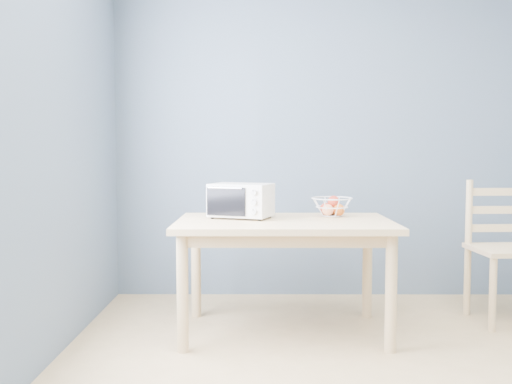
{
  "coord_description": "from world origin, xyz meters",
  "views": [
    {
      "loc": [
        -0.82,
        -2.47,
        1.19
      ],
      "look_at": [
        -0.84,
        1.29,
        0.93
      ],
      "focal_mm": 40.0,
      "sensor_mm": 36.0,
      "label": 1
    }
  ],
  "objects_px": {
    "fruit_basket": "(332,207)",
    "dining_chair": "(505,252)",
    "dining_table": "(284,235)",
    "toaster_oven": "(239,200)"
  },
  "relations": [
    {
      "from": "dining_table",
      "to": "fruit_basket",
      "type": "xyz_separation_m",
      "value": [
        0.34,
        0.21,
        0.17
      ]
    },
    {
      "from": "toaster_oven",
      "to": "fruit_basket",
      "type": "height_order",
      "value": "toaster_oven"
    },
    {
      "from": "dining_table",
      "to": "fruit_basket",
      "type": "height_order",
      "value": "fruit_basket"
    },
    {
      "from": "toaster_oven",
      "to": "fruit_basket",
      "type": "bearing_deg",
      "value": 28.36
    },
    {
      "from": "dining_table",
      "to": "dining_chair",
      "type": "relative_size",
      "value": 1.41
    },
    {
      "from": "dining_table",
      "to": "fruit_basket",
      "type": "bearing_deg",
      "value": 31.36
    },
    {
      "from": "dining_table",
      "to": "dining_chair",
      "type": "bearing_deg",
      "value": 10.13
    },
    {
      "from": "toaster_oven",
      "to": "dining_chair",
      "type": "height_order",
      "value": "dining_chair"
    },
    {
      "from": "dining_table",
      "to": "dining_chair",
      "type": "distance_m",
      "value": 1.6
    },
    {
      "from": "fruit_basket",
      "to": "dining_chair",
      "type": "relative_size",
      "value": 0.34
    }
  ]
}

